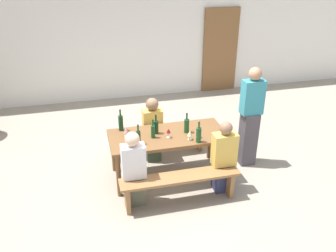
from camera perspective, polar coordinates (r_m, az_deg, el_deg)
ground_plane at (r=5.89m, az=0.00°, el=-7.86°), size 24.00×24.00×0.00m
back_wall at (r=8.68m, az=-6.14°, el=14.84°), size 14.00×0.20×3.20m
wooden_door at (r=9.26m, az=8.40°, el=11.93°), size 0.90×0.06×2.10m
tasting_table at (r=5.55m, az=0.00°, el=-2.15°), size 1.83×0.83×0.75m
bench_near at (r=5.13m, az=1.96°, el=-8.99°), size 1.73×0.30×0.45m
bench_far at (r=6.31m, az=-1.57°, el=-1.70°), size 1.73×0.30×0.45m
wine_bottle_0 at (r=5.53m, az=3.01°, el=0.10°), size 0.08×0.08×0.33m
wine_bottle_1 at (r=5.63m, az=-7.60°, el=0.53°), size 0.08×0.08×0.36m
wine_bottle_2 at (r=5.50m, az=-1.95°, el=-0.10°), size 0.08×0.08×0.32m
wine_bottle_3 at (r=5.38m, az=-2.43°, el=-0.83°), size 0.06×0.06×0.30m
wine_bottle_4 at (r=5.26m, az=4.95°, el=-1.38°), size 0.08×0.08×0.33m
wine_bottle_5 at (r=5.21m, az=-4.79°, el=-1.79°), size 0.07×0.07×0.32m
wine_glass_0 at (r=5.38m, az=4.84°, el=-0.68°), size 0.08×0.08×0.18m
wine_glass_1 at (r=5.32m, az=3.53°, el=-1.20°), size 0.08×0.08×0.16m
wine_glass_2 at (r=5.44m, az=-6.77°, el=-0.65°), size 0.07×0.07×0.16m
wine_glass_3 at (r=5.37m, az=0.09°, el=-0.83°), size 0.07×0.07×0.15m
seated_guest_near_0 at (r=5.03m, az=-5.51°, el=-7.09°), size 0.33×0.24×1.15m
seated_guest_near_1 at (r=5.35m, az=8.94°, el=-5.20°), size 0.35×0.24×1.15m
seated_guest_far_0 at (r=6.06m, az=-2.49°, el=-0.71°), size 0.33×0.24×1.15m
standing_host at (r=5.97m, az=13.08°, el=1.19°), size 0.35×0.24×1.71m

